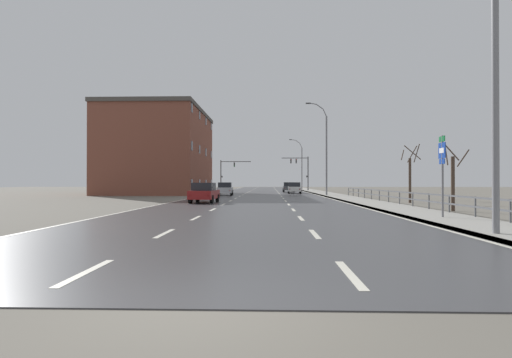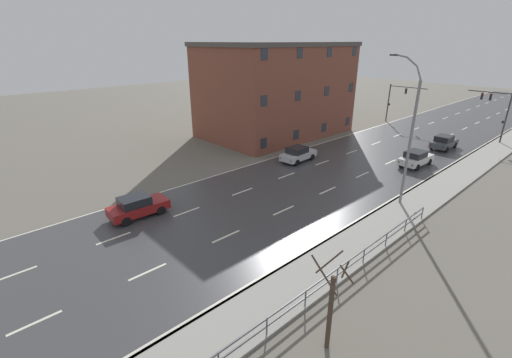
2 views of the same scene
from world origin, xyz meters
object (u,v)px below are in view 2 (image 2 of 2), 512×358
at_px(car_far_left, 298,154).
at_px(car_mid_centre, 138,206).
at_px(street_lamp_midground, 409,136).
at_px(traffic_signal_left, 396,97).
at_px(car_near_right, 444,142).
at_px(traffic_signal_right, 497,108).
at_px(car_distant, 416,158).
at_px(brick_building, 276,90).

distance_m(car_far_left, car_mid_centre, 17.63).
distance_m(street_lamp_midground, traffic_signal_left, 30.45).
bearing_deg(car_far_left, car_near_right, 59.30).
bearing_deg(traffic_signal_right, traffic_signal_left, 173.03).
xyz_separation_m(traffic_signal_left, car_mid_centre, (2.70, -42.58, -2.96)).
distance_m(traffic_signal_right, car_mid_centre, 42.48).
distance_m(traffic_signal_right, car_near_right, 8.61).
bearing_deg(car_mid_centre, traffic_signal_left, 95.69).
distance_m(street_lamp_midground, car_distant, 10.90).
height_order(car_mid_centre, brick_building, brick_building).
bearing_deg(traffic_signal_left, car_distant, -56.99).
xyz_separation_m(car_mid_centre, car_distant, (8.60, 25.19, 0.00)).
bearing_deg(car_mid_centre, traffic_signal_right, 77.20).
xyz_separation_m(traffic_signal_right, car_mid_centre, (-10.87, -40.92, -3.40)).
relative_size(street_lamp_midground, car_distant, 2.60).
relative_size(street_lamp_midground, car_mid_centre, 2.61).
height_order(street_lamp_midground, car_near_right, street_lamp_midground).
bearing_deg(brick_building, traffic_signal_left, 67.72).
distance_m(street_lamp_midground, car_mid_centre, 20.02).
bearing_deg(car_distant, traffic_signal_right, 84.39).
relative_size(street_lamp_midground, brick_building, 0.58).
distance_m(car_distant, brick_building, 19.44).
bearing_deg(street_lamp_midground, traffic_signal_right, 91.56).
relative_size(traffic_signal_left, car_near_right, 1.36).
bearing_deg(car_far_left, traffic_signal_left, 92.90).
xyz_separation_m(car_near_right, car_distant, (0.42, -8.30, 0.00)).
bearing_deg(car_mid_centre, brick_building, 114.76).
distance_m(street_lamp_midground, car_near_right, 18.64).
bearing_deg(car_near_right, car_mid_centre, -103.39).
height_order(car_far_left, car_distant, same).
xyz_separation_m(traffic_signal_left, brick_building, (-7.48, -18.25, 2.02)).
bearing_deg(street_lamp_midground, brick_building, 158.36).
height_order(street_lamp_midground, car_mid_centre, street_lamp_midground).
distance_m(car_near_right, car_distant, 8.31).
xyz_separation_m(car_near_right, car_mid_centre, (-8.18, -33.49, 0.00)).
relative_size(traffic_signal_left, car_mid_centre, 1.35).
relative_size(car_far_left, car_distant, 1.00).
bearing_deg(traffic_signal_right, street_lamp_midground, -88.44).
distance_m(car_far_left, car_near_right, 17.98).
height_order(car_mid_centre, car_distant, same).
xyz_separation_m(street_lamp_midground, car_distant, (-2.95, 9.47, -4.52)).
distance_m(car_far_left, brick_building, 12.94).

